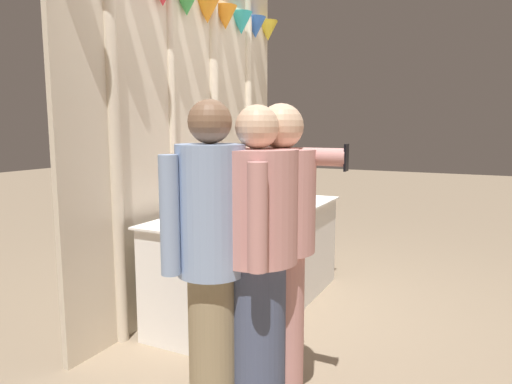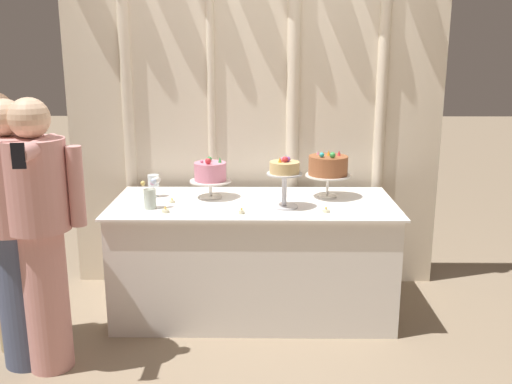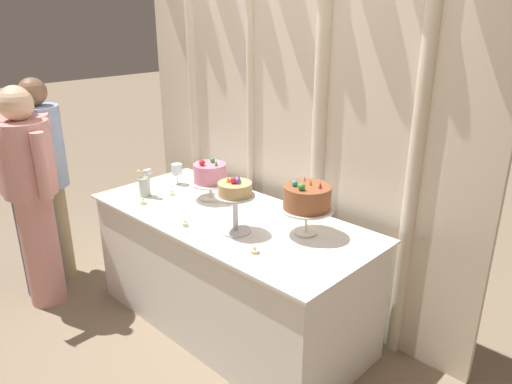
% 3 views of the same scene
% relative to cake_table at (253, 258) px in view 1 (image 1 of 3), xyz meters
% --- Properties ---
extents(ground_plane, '(24.00, 24.00, 0.00)m').
position_rel_cake_table_xyz_m(ground_plane, '(0.00, -0.10, -0.39)').
color(ground_plane, gray).
extents(draped_curtain, '(2.80, 0.20, 2.78)m').
position_rel_cake_table_xyz_m(draped_curtain, '(0.00, 0.53, 1.17)').
color(draped_curtain, beige).
rests_on(draped_curtain, ground_plane).
extents(cake_table, '(1.87, 0.84, 0.78)m').
position_rel_cake_table_xyz_m(cake_table, '(0.00, 0.00, 0.00)').
color(cake_table, white).
rests_on(cake_table, ground_plane).
extents(cake_display_leftmost, '(0.28, 0.28, 0.28)m').
position_rel_cake_table_xyz_m(cake_display_leftmost, '(-0.29, 0.11, 0.56)').
color(cake_display_leftmost, silver).
rests_on(cake_display_leftmost, cake_table).
extents(cake_display_center, '(0.23, 0.23, 0.34)m').
position_rel_cake_table_xyz_m(cake_display_center, '(0.20, -0.13, 0.62)').
color(cake_display_center, silver).
rests_on(cake_display_center, cake_table).
extents(cake_display_rightmost, '(0.31, 0.31, 0.33)m').
position_rel_cake_table_xyz_m(cake_display_rightmost, '(0.50, 0.12, 0.60)').
color(cake_display_rightmost, silver).
rests_on(cake_display_rightmost, cake_table).
extents(wine_glass, '(0.08, 0.08, 0.15)m').
position_rel_cake_table_xyz_m(wine_glass, '(-0.68, 0.13, 0.50)').
color(wine_glass, silver).
rests_on(wine_glass, cake_table).
extents(flower_vase, '(0.12, 0.08, 0.21)m').
position_rel_cake_table_xyz_m(flower_vase, '(-0.65, -0.16, 0.47)').
color(flower_vase, '#B2C1B2').
rests_on(flower_vase, cake_table).
extents(tealight_far_left, '(0.05, 0.05, 0.04)m').
position_rel_cake_table_xyz_m(tealight_far_left, '(-0.54, -0.26, 0.40)').
color(tealight_far_left, beige).
rests_on(tealight_far_left, cake_table).
extents(tealight_near_left, '(0.04, 0.04, 0.03)m').
position_rel_cake_table_xyz_m(tealight_near_left, '(-0.54, -0.03, 0.40)').
color(tealight_near_left, beige).
rests_on(tealight_near_left, cake_table).
extents(tealight_near_right, '(0.04, 0.04, 0.04)m').
position_rel_cake_table_xyz_m(tealight_near_right, '(-0.07, -0.28, 0.40)').
color(tealight_near_right, beige).
rests_on(tealight_near_right, cake_table).
extents(tealight_far_right, '(0.05, 0.05, 0.03)m').
position_rel_cake_table_xyz_m(tealight_far_right, '(0.45, -0.24, 0.40)').
color(tealight_far_right, beige).
rests_on(tealight_far_right, cake_table).
extents(guest_girl_blue_dress, '(0.50, 0.61, 1.52)m').
position_rel_cake_table_xyz_m(guest_girl_blue_dress, '(-1.29, -0.68, 0.43)').
color(guest_girl_blue_dress, '#4C5675').
rests_on(guest_girl_blue_dress, ground_plane).
extents(guest_man_dark_suit, '(0.43, 0.43, 1.54)m').
position_rel_cake_table_xyz_m(guest_man_dark_suit, '(-1.42, -0.51, 0.45)').
color(guest_man_dark_suit, '#9E8966').
rests_on(guest_man_dark_suit, ground_plane).
extents(guest_man_pink_jacket, '(0.50, 0.36, 1.53)m').
position_rel_cake_table_xyz_m(guest_man_pink_jacket, '(-1.14, -0.73, 0.44)').
color(guest_man_pink_jacket, '#D6938E').
rests_on(guest_man_pink_jacket, ground_plane).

